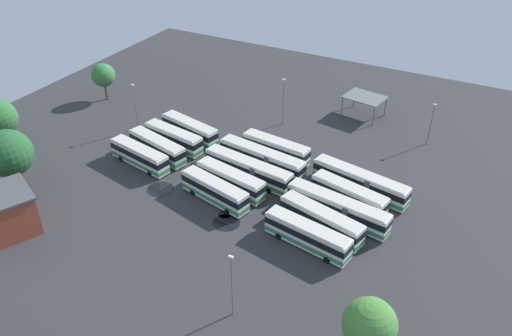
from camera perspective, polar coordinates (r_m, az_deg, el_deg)
The scene contains 29 objects.
ground_plane at distance 82.82m, azimuth -1.04°, elevation -1.19°, with size 112.94×112.94×0.00m, color #333335.
bus_row0_slot0 at distance 80.34m, azimuth 11.48°, elevation -1.52°, with size 15.75×5.34×3.58m.
bus_row0_slot1 at distance 77.12m, azimuth 10.26°, elevation -3.00°, with size 12.19×5.09×3.58m.
bus_row0_slot2 at distance 74.35m, azimuth 9.07°, elevation -4.41°, with size 15.75×4.73×3.58m.
bus_row0_slot3 at distance 71.87m, azimuth 7.23°, elevation -5.74°, with size 12.95×5.42×3.58m.
bus_row0_slot4 at distance 69.22m, azimuth 5.71°, elevation -7.40°, with size 12.58×4.48×3.58m.
bus_row1_slot0 at distance 87.11m, azimuth 2.21°, elevation 2.15°, with size 12.33×3.87×3.58m.
bus_row1_slot1 at distance 84.38m, azimuth 0.68°, elevation 1.05°, with size 15.75×4.59×3.58m.
bus_row1_slot2 at distance 81.60m, azimuth -0.85°, elevation -0.18°, with size 15.75×4.52×3.58m.
bus_row1_slot3 at distance 79.21m, azimuth -2.84°, elevation -1.36°, with size 12.26×4.65×3.58m.
bus_row1_slot4 at distance 77.10m, azimuth -4.59°, elevation -2.52°, with size 12.07×5.04×3.58m.
bus_row2_slot1 at distance 93.65m, azimuth -7.33°, elevation 4.25°, with size 12.30×5.09×3.58m.
bus_row2_slot2 at distance 91.39m, azimuth -9.12°, elevation 3.31°, with size 12.05×4.33×3.58m.
bus_row2_slot3 at distance 89.17m, azimuth -10.88°, elevation 2.31°, with size 12.28×5.25×3.58m.
bus_row2_slot4 at distance 87.32m, azimuth -12.77°, elevation 1.35°, with size 12.02×4.64×3.58m.
depot_building at distance 78.55m, azimuth -26.51°, elevation -4.61°, with size 10.66×11.33×6.17m.
maintenance_shelter at distance 102.34m, azimuth 11.95°, elevation 7.61°, with size 8.23×6.75×4.07m.
lamp_post_mid_lot at distance 97.00m, azimuth -13.21°, elevation 6.75°, with size 0.56×0.28×9.16m.
lamp_post_near_entrance at distance 58.29m, azimuth -2.69°, elevation -12.66°, with size 0.56×0.28×9.00m.
lamp_post_by_building at distance 96.58m, azimuth 3.05°, elevation 7.53°, with size 0.56×0.28×9.24m.
lamp_post_far_corner at distance 95.16m, azimuth 18.83°, elevation 4.81°, with size 0.56×0.28×7.84m.
tree_north_edge at distance 110.80m, azimuth -16.55°, elevation 9.82°, with size 4.77×4.77×7.75m.
tree_east_edge at distance 54.76m, azimuth 12.46°, elevation -16.59°, with size 5.59×5.59×8.38m.
tree_west_edge at distance 85.73m, azimuth -25.74°, elevation 1.48°, with size 7.31×7.31×10.01m.
puddle_front_lane at distance 86.56m, azimuth -6.47°, elevation 0.25°, with size 2.87×2.87×0.01m, color black.
puddle_centre_drain at distance 75.52m, azimuth -3.48°, elevation -5.13°, with size 1.95×1.95×0.01m, color black.
puddle_between_rows at distance 81.76m, azimuth -10.54°, elevation -2.34°, with size 4.26×4.26×0.01m, color black.
puddle_back_corner at distance 90.53m, azimuth 2.12°, elevation 2.05°, with size 1.42×1.42×0.01m, color black.
puddle_near_shelter at distance 73.98m, azimuth -3.32°, elevation -6.06°, with size 4.04×4.04×0.01m, color black.
Camera 1 is at (-33.42, 59.72, 46.64)m, focal length 36.13 mm.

